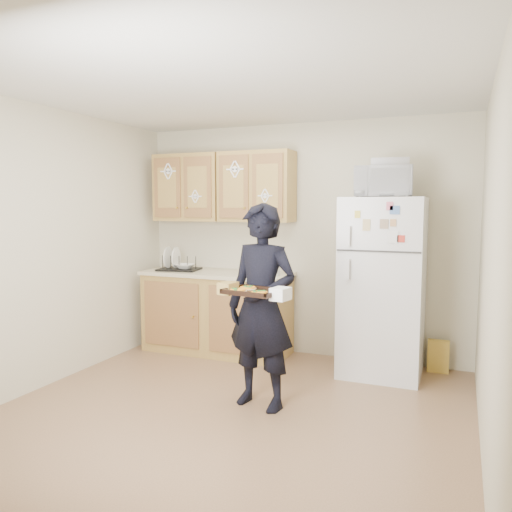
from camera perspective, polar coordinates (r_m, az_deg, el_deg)
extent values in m
plane|color=brown|center=(4.09, -3.11, -17.57)|extent=(3.60, 3.60, 0.00)
plane|color=silver|center=(3.86, -3.32, 18.91)|extent=(3.60, 3.60, 0.00)
cube|color=beige|center=(5.45, 5.00, 1.82)|extent=(3.60, 0.04, 2.50)
cube|color=beige|center=(2.31, -23.01, -3.90)|extent=(3.60, 0.04, 2.50)
cube|color=beige|center=(4.84, -22.83, 0.91)|extent=(0.04, 3.60, 2.50)
cube|color=beige|center=(3.41, 25.18, -1.01)|extent=(0.04, 3.60, 2.50)
cube|color=silver|center=(4.93, 14.27, -3.43)|extent=(0.75, 0.70, 1.70)
cube|color=olive|center=(5.59, -4.47, -6.57)|extent=(1.60, 0.60, 0.86)
cube|color=beige|center=(5.51, -4.50, -2.00)|extent=(1.64, 0.64, 0.04)
cube|color=olive|center=(5.78, -7.54, 7.72)|extent=(0.80, 0.33, 0.75)
cube|color=olive|center=(5.42, 0.08, 7.91)|extent=(0.80, 0.33, 0.75)
cube|color=#EBDC53|center=(5.27, 20.11, -10.71)|extent=(0.20, 0.07, 0.32)
imported|color=black|center=(4.00, 0.64, -5.77)|extent=(0.66, 0.49, 1.64)
cube|color=black|center=(3.68, -0.30, -4.17)|extent=(0.45, 0.36, 0.04)
cylinder|color=orange|center=(3.67, -2.10, -3.94)|extent=(0.13, 0.13, 0.02)
cylinder|color=orange|center=(3.57, 0.38, -4.21)|extent=(0.13, 0.13, 0.02)
cylinder|color=orange|center=(3.78, -0.94, -3.65)|extent=(0.13, 0.13, 0.02)
imported|color=silver|center=(4.82, 14.38, 8.22)|extent=(0.55, 0.39, 0.29)
cube|color=silver|center=(4.86, 15.09, 10.29)|extent=(0.36, 0.27, 0.07)
cube|color=black|center=(5.68, -8.79, -0.72)|extent=(0.49, 0.40, 0.18)
imported|color=silver|center=(5.64, -8.12, -1.17)|extent=(0.23, 0.23, 0.05)
imported|color=silver|center=(5.17, 2.14, -1.15)|extent=(0.09, 0.09, 0.20)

